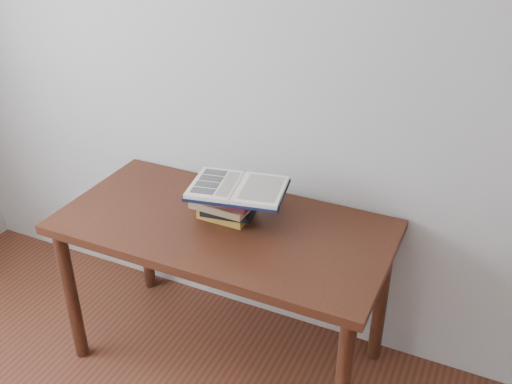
% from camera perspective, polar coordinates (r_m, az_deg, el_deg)
% --- Properties ---
extents(desk, '(1.39, 0.69, 0.74)m').
position_cam_1_polar(desk, '(2.43, -3.23, -5.08)').
color(desk, '#471F11').
rests_on(desk, ground).
extents(book_stack, '(0.27, 0.19, 0.15)m').
position_cam_1_polar(book_stack, '(2.37, -2.84, -0.99)').
color(book_stack, '#B58B29').
rests_on(book_stack, desk).
extents(open_book, '(0.43, 0.33, 0.03)m').
position_cam_1_polar(open_book, '(2.29, -1.81, 0.39)').
color(open_book, black).
rests_on(open_book, book_stack).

